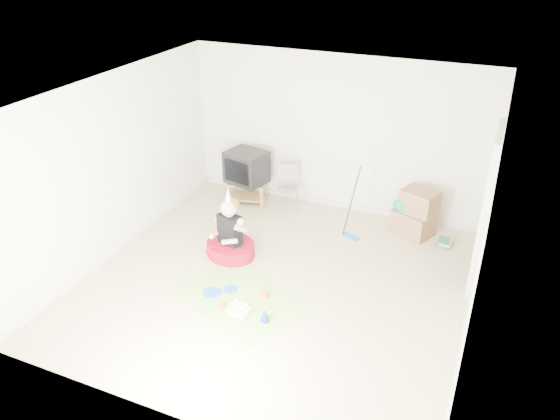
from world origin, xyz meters
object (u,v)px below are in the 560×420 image
at_px(cardboard_boxes, 415,213).
at_px(seated_woman, 230,241).
at_px(birthday_cake, 239,311).
at_px(tv_stand, 247,190).
at_px(crt_tv, 247,167).
at_px(folding_chair, 288,190).

height_order(cardboard_boxes, seated_woman, seated_woman).
bearing_deg(birthday_cake, tv_stand, 114.09).
relative_size(crt_tv, folding_chair, 0.80).
bearing_deg(seated_woman, tv_stand, 107.86).
height_order(tv_stand, crt_tv, crt_tv).
height_order(folding_chair, cardboard_boxes, folding_chair).
xyz_separation_m(tv_stand, seated_woman, (0.53, -1.64, -0.00)).
height_order(tv_stand, cardboard_boxes, cardboard_boxes).
bearing_deg(tv_stand, birthday_cake, -65.91).
height_order(crt_tv, seated_woman, seated_woman).
bearing_deg(seated_woman, birthday_cake, -58.18).
distance_m(crt_tv, seated_woman, 1.78).
distance_m(tv_stand, seated_woman, 1.72).
bearing_deg(cardboard_boxes, birthday_cake, -119.34).
bearing_deg(folding_chair, seated_woman, -98.03).
bearing_deg(folding_chair, crt_tv, -179.84).
distance_m(tv_stand, folding_chair, 0.77).
bearing_deg(birthday_cake, crt_tv, 114.09).
bearing_deg(birthday_cake, folding_chair, 100.07).
height_order(tv_stand, folding_chair, folding_chair).
bearing_deg(crt_tv, tv_stand, 0.00).
relative_size(tv_stand, crt_tv, 1.11).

